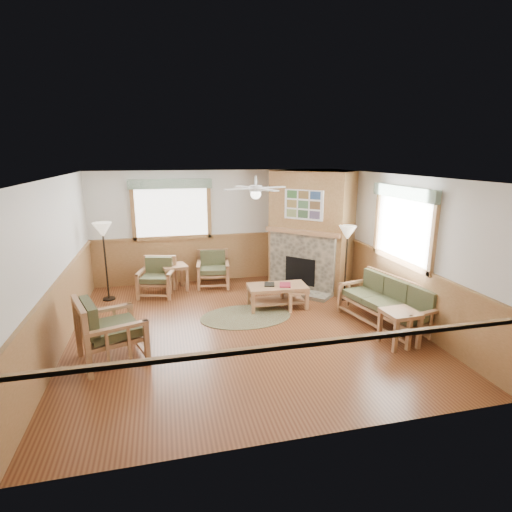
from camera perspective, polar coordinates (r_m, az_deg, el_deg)
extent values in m
cube|color=brown|center=(7.37, -1.80, -10.24)|extent=(6.00, 6.00, 0.01)
cube|color=white|center=(6.71, -1.99, 11.26)|extent=(6.00, 6.00, 0.01)
cube|color=silver|center=(9.81, -5.39, 4.24)|extent=(6.00, 0.02, 2.70)
cube|color=silver|center=(4.17, 6.46, -9.95)|extent=(6.00, 0.02, 2.70)
cube|color=silver|center=(6.99, -26.75, -1.38)|extent=(0.02, 6.00, 2.70)
cube|color=silver|center=(8.05, 19.54, 1.23)|extent=(0.02, 6.00, 2.70)
cylinder|color=brown|center=(7.82, -1.47, -8.65)|extent=(2.19, 2.19, 0.01)
cube|color=maroon|center=(8.12, 4.19, -4.04)|extent=(0.30, 0.35, 0.03)
cube|color=black|center=(8.15, 1.92, -3.98)|extent=(0.26, 0.31, 0.03)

